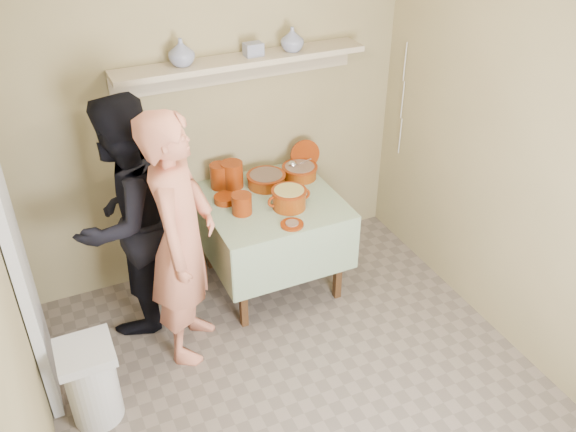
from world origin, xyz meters
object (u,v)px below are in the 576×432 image
cazuela_rice (289,197)px  serving_table (271,213)px  person_cook (182,240)px  person_helper (127,219)px  trash_bin (92,383)px

cazuela_rice → serving_table: bearing=116.0°
person_cook → serving_table: 0.90m
person_helper → cazuela_rice: (1.10, -0.17, -0.01)m
trash_bin → person_helper: bearing=59.4°
person_helper → serving_table: size_ratio=1.77×
person_cook → trash_bin: 0.99m
cazuela_rice → person_helper: bearing=171.2°
person_cook → person_helper: person_cook is taller
person_helper → trash_bin: person_helper is taller
cazuela_rice → trash_bin: bearing=-158.9°
serving_table → cazuela_rice: cazuela_rice is taller
person_cook → serving_table: bearing=-32.8°
person_cook → serving_table: person_cook is taller
serving_table → cazuela_rice: 0.27m
serving_table → trash_bin: size_ratio=1.74×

